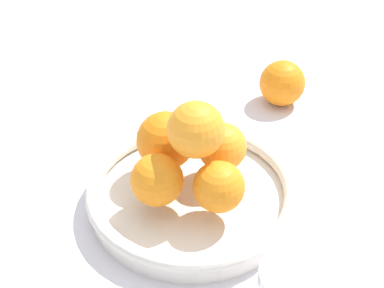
% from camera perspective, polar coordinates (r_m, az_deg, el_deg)
% --- Properties ---
extents(ground_plane, '(4.00, 4.00, 0.00)m').
position_cam_1_polar(ground_plane, '(0.78, 0.00, -6.38)').
color(ground_plane, silver).
extents(fruit_bowl, '(0.30, 0.30, 0.04)m').
position_cam_1_polar(fruit_bowl, '(0.76, 0.00, -5.25)').
color(fruit_bowl, silver).
rests_on(fruit_bowl, ground_plane).
extents(orange_pile, '(0.17, 0.17, 0.13)m').
position_cam_1_polar(orange_pile, '(0.72, -0.40, -0.98)').
color(orange_pile, orange).
rests_on(orange_pile, fruit_bowl).
extents(stray_orange, '(0.08, 0.08, 0.08)m').
position_cam_1_polar(stray_orange, '(0.98, 9.60, 6.42)').
color(stray_orange, orange).
rests_on(stray_orange, ground_plane).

